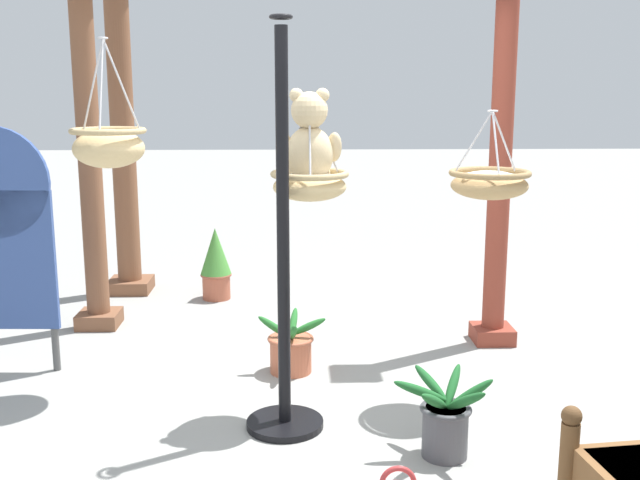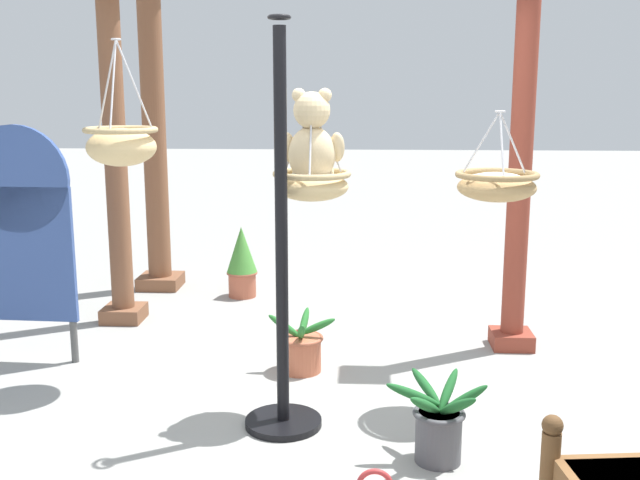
{
  "view_description": "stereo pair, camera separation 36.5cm",
  "coord_description": "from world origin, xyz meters",
  "px_view_note": "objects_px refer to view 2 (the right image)",
  "views": [
    {
      "loc": [
        -0.17,
        -4.02,
        1.9
      ],
      "look_at": [
        -0.04,
        0.09,
        1.07
      ],
      "focal_mm": 42.12,
      "sensor_mm": 36.0,
      "label": 1
    },
    {
      "loc": [
        0.19,
        -4.02,
        1.9
      ],
      "look_at": [
        -0.04,
        0.09,
        1.07
      ],
      "focal_mm": 42.12,
      "sensor_mm": 36.0,
      "label": 2
    }
  ],
  "objects_px": {
    "potted_plant_tall_leafy": "(438,426)",
    "potted_plant_bushy_green": "(301,348)",
    "display_sign_board": "(20,225)",
    "greenhouse_pillar_far_back": "(116,163)",
    "hanging_basket_left_high": "(121,144)",
    "greenhouse_pillar_right": "(521,161)",
    "greenhouse_pillar_left": "(154,140)",
    "potted_plant_fern_front": "(242,261)",
    "hanging_basket_right_low": "(497,184)",
    "teddy_bear": "(312,143)",
    "hanging_basket_with_teddy": "(312,184)",
    "display_pole_central": "(282,310)"
  },
  "relations": [
    {
      "from": "greenhouse_pillar_left",
      "to": "greenhouse_pillar_far_back",
      "type": "bearing_deg",
      "value": -91.27
    },
    {
      "from": "hanging_basket_right_low",
      "to": "potted_plant_fern_front",
      "type": "relative_size",
      "value": 0.79
    },
    {
      "from": "display_pole_central",
      "to": "potted_plant_fern_front",
      "type": "height_order",
      "value": "display_pole_central"
    },
    {
      "from": "teddy_bear",
      "to": "hanging_basket_left_high",
      "type": "bearing_deg",
      "value": 163.42
    },
    {
      "from": "greenhouse_pillar_far_back",
      "to": "teddy_bear",
      "type": "bearing_deg",
      "value": -44.2
    },
    {
      "from": "hanging_basket_right_low",
      "to": "potted_plant_bushy_green",
      "type": "relative_size",
      "value": 1.08
    },
    {
      "from": "hanging_basket_right_low",
      "to": "display_sign_board",
      "type": "xyz_separation_m",
      "value": [
        -3.12,
        0.58,
        -0.38
      ]
    },
    {
      "from": "teddy_bear",
      "to": "potted_plant_bushy_green",
      "type": "bearing_deg",
      "value": 101.66
    },
    {
      "from": "potted_plant_bushy_green",
      "to": "display_sign_board",
      "type": "height_order",
      "value": "display_sign_board"
    },
    {
      "from": "hanging_basket_left_high",
      "to": "display_sign_board",
      "type": "distance_m",
      "value": 1.07
    },
    {
      "from": "potted_plant_fern_front",
      "to": "hanging_basket_left_high",
      "type": "bearing_deg",
      "value": -101.13
    },
    {
      "from": "greenhouse_pillar_left",
      "to": "greenhouse_pillar_right",
      "type": "relative_size",
      "value": 1.03
    },
    {
      "from": "greenhouse_pillar_left",
      "to": "display_sign_board",
      "type": "xyz_separation_m",
      "value": [
        -0.4,
        -2.03,
        -0.45
      ]
    },
    {
      "from": "teddy_bear",
      "to": "greenhouse_pillar_left",
      "type": "bearing_deg",
      "value": 121.52
    },
    {
      "from": "greenhouse_pillar_right",
      "to": "hanging_basket_left_high",
      "type": "bearing_deg",
      "value": -163.27
    },
    {
      "from": "greenhouse_pillar_right",
      "to": "potted_plant_fern_front",
      "type": "bearing_deg",
      "value": 150.32
    },
    {
      "from": "potted_plant_tall_leafy",
      "to": "potted_plant_bushy_green",
      "type": "relative_size",
      "value": 1.11
    },
    {
      "from": "potted_plant_bushy_green",
      "to": "hanging_basket_left_high",
      "type": "bearing_deg",
      "value": -168.95
    },
    {
      "from": "hanging_basket_right_low",
      "to": "greenhouse_pillar_far_back",
      "type": "distance_m",
      "value": 3.15
    },
    {
      "from": "potted_plant_bushy_green",
      "to": "potted_plant_tall_leafy",
      "type": "bearing_deg",
      "value": -56.46
    },
    {
      "from": "display_pole_central",
      "to": "hanging_basket_with_teddy",
      "type": "xyz_separation_m",
      "value": [
        0.15,
        0.25,
        0.68
      ]
    },
    {
      "from": "greenhouse_pillar_far_back",
      "to": "display_sign_board",
      "type": "relative_size",
      "value": 1.64
    },
    {
      "from": "display_pole_central",
      "to": "potted_plant_tall_leafy",
      "type": "bearing_deg",
      "value": -23.85
    },
    {
      "from": "teddy_bear",
      "to": "greenhouse_pillar_right",
      "type": "bearing_deg",
      "value": 39.21
    },
    {
      "from": "teddy_bear",
      "to": "hanging_basket_right_low",
      "type": "distance_m",
      "value": 1.1
    },
    {
      "from": "potted_plant_bushy_green",
      "to": "hanging_basket_with_teddy",
      "type": "bearing_deg",
      "value": -78.81
    },
    {
      "from": "greenhouse_pillar_left",
      "to": "potted_plant_tall_leafy",
      "type": "xyz_separation_m",
      "value": [
        2.36,
        -3.36,
        -1.24
      ]
    },
    {
      "from": "potted_plant_fern_front",
      "to": "hanging_basket_right_low",
      "type": "bearing_deg",
      "value": -51.11
    },
    {
      "from": "potted_plant_tall_leafy",
      "to": "display_pole_central",
      "type": "bearing_deg",
      "value": 156.15
    },
    {
      "from": "greenhouse_pillar_far_back",
      "to": "potted_plant_bushy_green",
      "type": "relative_size",
      "value": 5.66
    },
    {
      "from": "potted_plant_fern_front",
      "to": "potted_plant_tall_leafy",
      "type": "height_order",
      "value": "potted_plant_fern_front"
    },
    {
      "from": "hanging_basket_left_high",
      "to": "greenhouse_pillar_right",
      "type": "bearing_deg",
      "value": 16.73
    },
    {
      "from": "display_pole_central",
      "to": "potted_plant_fern_front",
      "type": "xyz_separation_m",
      "value": [
        -0.66,
        2.7,
        -0.35
      ]
    },
    {
      "from": "potted_plant_tall_leafy",
      "to": "display_sign_board",
      "type": "xyz_separation_m",
      "value": [
        -2.75,
        1.32,
        0.78
      ]
    },
    {
      "from": "potted_plant_tall_leafy",
      "to": "greenhouse_pillar_far_back",
      "type": "bearing_deg",
      "value": 136.13
    },
    {
      "from": "greenhouse_pillar_left",
      "to": "hanging_basket_right_low",
      "type": "bearing_deg",
      "value": -43.77
    },
    {
      "from": "display_pole_central",
      "to": "teddy_bear",
      "type": "bearing_deg",
      "value": 61.36
    },
    {
      "from": "greenhouse_pillar_far_back",
      "to": "potted_plant_bushy_green",
      "type": "bearing_deg",
      "value": -34.11
    },
    {
      "from": "potted_plant_bushy_green",
      "to": "teddy_bear",
      "type": "bearing_deg",
      "value": -78.34
    },
    {
      "from": "hanging_basket_with_teddy",
      "to": "potted_plant_fern_front",
      "type": "xyz_separation_m",
      "value": [
        -0.81,
        2.45,
        -1.03
      ]
    },
    {
      "from": "display_sign_board",
      "to": "greenhouse_pillar_far_back",
      "type": "bearing_deg",
      "value": 68.87
    },
    {
      "from": "greenhouse_pillar_right",
      "to": "potted_plant_tall_leafy",
      "type": "distance_m",
      "value": 2.28
    },
    {
      "from": "greenhouse_pillar_far_back",
      "to": "potted_plant_fern_front",
      "type": "height_order",
      "value": "greenhouse_pillar_far_back"
    },
    {
      "from": "potted_plant_tall_leafy",
      "to": "potted_plant_bushy_green",
      "type": "bearing_deg",
      "value": 123.54
    },
    {
      "from": "hanging_basket_right_low",
      "to": "potted_plant_tall_leafy",
      "type": "relative_size",
      "value": 0.98
    },
    {
      "from": "greenhouse_pillar_left",
      "to": "potted_plant_tall_leafy",
      "type": "height_order",
      "value": "greenhouse_pillar_left"
    },
    {
      "from": "hanging_basket_left_high",
      "to": "greenhouse_pillar_far_back",
      "type": "xyz_separation_m",
      "value": [
        -0.47,
        1.28,
        -0.24
      ]
    },
    {
      "from": "display_pole_central",
      "to": "hanging_basket_with_teddy",
      "type": "bearing_deg",
      "value": 59.04
    },
    {
      "from": "teddy_bear",
      "to": "potted_plant_fern_front",
      "type": "height_order",
      "value": "teddy_bear"
    },
    {
      "from": "greenhouse_pillar_far_back",
      "to": "potted_plant_fern_front",
      "type": "bearing_deg",
      "value": 42.08
    }
  ]
}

